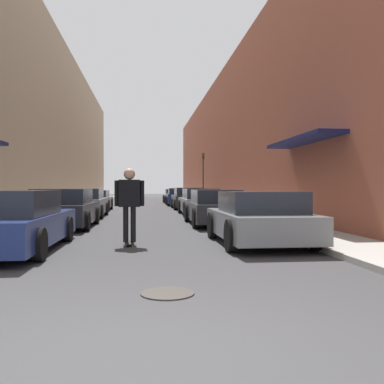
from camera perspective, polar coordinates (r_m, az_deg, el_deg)
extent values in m
plane|color=#38383A|center=(26.40, -6.53, -2.36)|extent=(126.75, 126.75, 0.00)
cube|color=#A3A099|center=(32.51, -14.83, -1.70)|extent=(1.80, 57.61, 0.12)
cube|color=#A3A099|center=(32.49, 1.83, -1.68)|extent=(1.80, 57.61, 0.12)
cube|color=tan|center=(33.35, -19.84, 8.48)|extent=(4.00, 57.61, 11.90)
cube|color=brown|center=(33.18, 6.83, 6.71)|extent=(4.00, 57.61, 9.78)
cube|color=#141947|center=(14.43, 14.57, 6.67)|extent=(1.00, 4.80, 0.12)
cube|color=navy|center=(10.09, -22.43, -4.53)|extent=(1.78, 4.80, 0.61)
cube|color=#232833|center=(9.83, -22.83, -1.33)|extent=(1.55, 2.50, 0.53)
cylinder|color=black|center=(11.36, -16.21, -4.76)|extent=(0.18, 0.63, 0.63)
cylinder|color=black|center=(8.47, -19.67, -6.62)|extent=(0.18, 0.63, 0.63)
cube|color=#232326|center=(15.29, -16.66, -2.68)|extent=(1.94, 4.31, 0.65)
cube|color=#232833|center=(15.05, -16.82, -0.54)|extent=(1.69, 2.25, 0.50)
cylinder|color=black|center=(16.78, -18.96, -3.03)|extent=(0.18, 0.63, 0.63)
cylinder|color=black|center=(16.48, -12.66, -3.08)|extent=(0.18, 0.63, 0.63)
cylinder|color=black|center=(14.21, -21.31, -3.70)|extent=(0.18, 0.63, 0.63)
cylinder|color=black|center=(13.85, -13.87, -3.79)|extent=(0.18, 0.63, 0.63)
cube|color=gray|center=(20.32, -14.11, -1.82)|extent=(1.77, 4.26, 0.68)
cube|color=#232833|center=(20.10, -14.20, -0.22)|extent=(1.56, 2.22, 0.46)
cylinder|color=black|center=(21.77, -15.89, -2.18)|extent=(0.18, 0.63, 0.63)
cylinder|color=black|center=(21.55, -11.37, -2.20)|extent=(0.18, 0.63, 0.63)
cylinder|color=black|center=(19.17, -17.20, -2.57)|extent=(0.18, 0.63, 0.63)
cylinder|color=black|center=(18.92, -12.06, -2.60)|extent=(0.18, 0.63, 0.63)
cube|color=gray|center=(25.96, -12.84, -1.33)|extent=(1.84, 3.98, 0.61)
cube|color=#232833|center=(25.75, -12.90, -0.22)|extent=(1.60, 2.08, 0.40)
cylinder|color=black|center=(27.29, -14.37, -1.56)|extent=(0.18, 0.68, 0.68)
cylinder|color=black|center=(27.10, -10.72, -1.57)|extent=(0.18, 0.68, 0.68)
cylinder|color=black|center=(24.87, -15.15, -1.78)|extent=(0.18, 0.68, 0.68)
cylinder|color=black|center=(24.66, -11.16, -1.79)|extent=(0.18, 0.68, 0.68)
cube|color=gray|center=(10.54, 8.89, -4.23)|extent=(1.94, 4.06, 0.59)
cube|color=#232833|center=(10.31, 9.20, -1.31)|extent=(1.71, 2.11, 0.50)
cylinder|color=black|center=(11.58, 2.69, -4.46)|extent=(0.18, 0.71, 0.71)
cylinder|color=black|center=(12.02, 11.69, -4.28)|extent=(0.18, 0.71, 0.71)
cylinder|color=black|center=(9.11, 5.19, -5.84)|extent=(0.18, 0.71, 0.71)
cylinder|color=black|center=(9.67, 16.34, -5.49)|extent=(0.18, 0.71, 0.71)
cube|color=#232326|center=(15.80, 2.99, -2.56)|extent=(1.85, 4.57, 0.62)
cube|color=#232833|center=(15.55, 3.13, -0.58)|extent=(1.60, 2.39, 0.48)
cylinder|color=black|center=(17.09, -0.67, -2.84)|extent=(0.18, 0.68, 0.68)
cylinder|color=black|center=(17.35, 5.08, -2.79)|extent=(0.18, 0.68, 0.68)
cylinder|color=black|center=(14.29, 0.46, -3.53)|extent=(0.18, 0.68, 0.68)
cylinder|color=black|center=(14.60, 7.27, -3.44)|extent=(0.18, 0.68, 0.68)
cube|color=gray|center=(21.21, 1.04, -1.71)|extent=(1.78, 4.80, 0.63)
cube|color=#232833|center=(20.96, 1.12, -0.21)|extent=(1.56, 2.50, 0.49)
cylinder|color=black|center=(22.61, -1.62, -1.95)|extent=(0.18, 0.71, 0.71)
cylinder|color=black|center=(22.81, 2.70, -1.93)|extent=(0.18, 0.71, 0.71)
cylinder|color=black|center=(19.65, -0.90, -2.34)|extent=(0.18, 0.71, 0.71)
cylinder|color=black|center=(19.89, 4.05, -2.31)|extent=(0.18, 0.71, 0.71)
cube|color=#232326|center=(27.13, -0.50, -1.17)|extent=(1.92, 4.11, 0.69)
cube|color=#232833|center=(26.92, -0.45, 0.07)|extent=(1.68, 2.14, 0.48)
cylinder|color=black|center=(28.33, -2.63, -1.49)|extent=(0.18, 0.65, 0.65)
cylinder|color=black|center=(28.51, 1.10, -1.48)|extent=(0.18, 0.65, 0.65)
cylinder|color=black|center=(25.79, -2.26, -1.70)|extent=(0.18, 0.65, 0.65)
cylinder|color=black|center=(25.99, 1.83, -1.69)|extent=(0.18, 0.65, 0.65)
cube|color=navy|center=(32.61, -1.64, -0.84)|extent=(2.03, 4.14, 0.69)
cube|color=#232833|center=(32.40, -1.61, 0.13)|extent=(1.76, 2.17, 0.42)
cylinder|color=black|center=(33.82, -3.42, -1.11)|extent=(0.18, 0.69, 0.69)
cylinder|color=black|center=(33.97, -0.21, -1.10)|extent=(0.18, 0.69, 0.69)
cylinder|color=black|center=(31.29, -3.18, -1.25)|extent=(0.18, 0.69, 0.69)
cylinder|color=black|center=(31.45, 0.29, -1.24)|extent=(0.18, 0.69, 0.69)
cube|color=gray|center=(37.57, -2.27, -0.74)|extent=(1.92, 4.12, 0.57)
cube|color=#232833|center=(37.36, -2.25, 0.04)|extent=(1.69, 2.14, 0.46)
cylinder|color=black|center=(38.79, -3.79, -0.89)|extent=(0.18, 0.67, 0.67)
cylinder|color=black|center=(38.92, -1.03, -0.89)|extent=(0.18, 0.67, 0.67)
cylinder|color=black|center=(36.25, -3.61, -1.00)|extent=(0.18, 0.67, 0.67)
cylinder|color=black|center=(36.38, -0.65, -1.00)|extent=(0.18, 0.67, 0.67)
cube|color=black|center=(10.33, -8.33, -6.69)|extent=(0.20, 0.78, 0.02)
cylinder|color=beige|center=(10.58, -8.70, -6.71)|extent=(0.03, 0.06, 0.06)
cylinder|color=beige|center=(10.58, -7.87, -6.71)|extent=(0.03, 0.06, 0.06)
cylinder|color=beige|center=(10.09, -8.82, -7.08)|extent=(0.03, 0.06, 0.06)
cylinder|color=beige|center=(10.08, -7.95, -7.08)|extent=(0.03, 0.06, 0.06)
cylinder|color=black|center=(10.29, -8.83, -4.31)|extent=(0.13, 0.13, 0.84)
cylinder|color=black|center=(10.28, -7.85, -4.31)|extent=(0.13, 0.13, 0.84)
cube|color=black|center=(10.25, -8.34, -0.17)|extent=(0.50, 0.23, 0.64)
sphere|color=tan|center=(10.25, -8.35, 2.38)|extent=(0.27, 0.27, 0.27)
cylinder|color=black|center=(10.26, -10.02, -0.17)|extent=(0.10, 0.10, 0.61)
cylinder|color=black|center=(10.24, -6.66, -0.17)|extent=(0.10, 0.10, 0.61)
cylinder|color=#332D28|center=(5.69, -3.30, -13.33)|extent=(0.70, 0.70, 0.02)
cylinder|color=#2D2D2D|center=(32.72, 1.50, 1.82)|extent=(0.10, 0.10, 3.86)
cube|color=#332D0F|center=(32.80, 1.50, 4.79)|extent=(0.16, 0.16, 0.45)
sphere|color=red|center=(32.72, 1.52, 5.00)|extent=(0.11, 0.11, 0.11)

